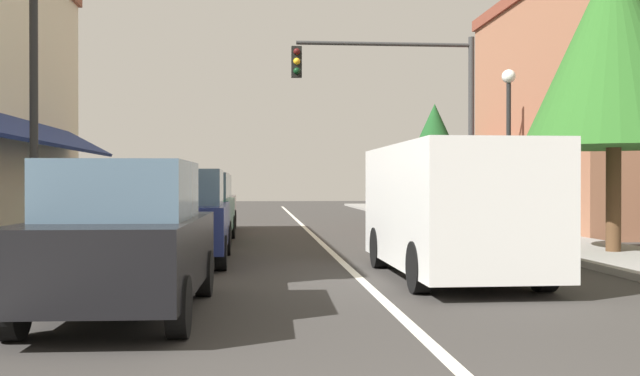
{
  "coord_description": "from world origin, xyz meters",
  "views": [
    {
      "loc": [
        -1.64,
        -3.25,
        1.53
      ],
      "look_at": [
        -0.29,
        12.46,
        1.41
      ],
      "focal_mm": 41.91,
      "sensor_mm": 36.0,
      "label": 1
    }
  ],
  "objects_px": {
    "parked_car_far_left": "(205,203)",
    "street_lamp_right_mid": "(509,124)",
    "traffic_signal_mast_arm": "(410,98)",
    "parked_car_third_left": "(198,208)",
    "street_lamp_left_near": "(34,70)",
    "parked_car_second_left": "(181,217)",
    "van_in_lane": "(451,206)",
    "parked_car_nearest_left": "(124,239)",
    "tree_right_far": "(435,138)",
    "tree_right_near": "(614,49)"
  },
  "relations": [
    {
      "from": "van_in_lane",
      "to": "street_lamp_right_mid",
      "type": "xyz_separation_m",
      "value": [
        3.45,
        7.24,
        1.89
      ]
    },
    {
      "from": "van_in_lane",
      "to": "tree_right_far",
      "type": "height_order",
      "value": "tree_right_far"
    },
    {
      "from": "tree_right_far",
      "to": "van_in_lane",
      "type": "bearing_deg",
      "value": -102.84
    },
    {
      "from": "parked_car_nearest_left",
      "to": "parked_car_far_left",
      "type": "height_order",
      "value": "same"
    },
    {
      "from": "parked_car_far_left",
      "to": "tree_right_far",
      "type": "relative_size",
      "value": 0.87
    },
    {
      "from": "street_lamp_left_near",
      "to": "parked_car_far_left",
      "type": "bearing_deg",
      "value": 82.58
    },
    {
      "from": "street_lamp_left_near",
      "to": "tree_right_near",
      "type": "xyz_separation_m",
      "value": [
        10.46,
        3.62,
        1.11
      ]
    },
    {
      "from": "parked_car_third_left",
      "to": "tree_right_far",
      "type": "relative_size",
      "value": 0.86
    },
    {
      "from": "parked_car_third_left",
      "to": "van_in_lane",
      "type": "height_order",
      "value": "van_in_lane"
    },
    {
      "from": "parked_car_nearest_left",
      "to": "traffic_signal_mast_arm",
      "type": "relative_size",
      "value": 0.7
    },
    {
      "from": "traffic_signal_mast_arm",
      "to": "street_lamp_left_near",
      "type": "relative_size",
      "value": 1.27
    },
    {
      "from": "parked_car_far_left",
      "to": "street_lamp_left_near",
      "type": "distance_m",
      "value": 12.66
    },
    {
      "from": "parked_car_second_left",
      "to": "tree_right_near",
      "type": "relative_size",
      "value": 0.65
    },
    {
      "from": "parked_car_third_left",
      "to": "traffic_signal_mast_arm",
      "type": "relative_size",
      "value": 0.7
    },
    {
      "from": "parked_car_far_left",
      "to": "street_lamp_right_mid",
      "type": "relative_size",
      "value": 0.92
    },
    {
      "from": "parked_car_nearest_left",
      "to": "traffic_signal_mast_arm",
      "type": "bearing_deg",
      "value": 66.51
    },
    {
      "from": "parked_car_second_left",
      "to": "tree_right_near",
      "type": "xyz_separation_m",
      "value": [
        8.69,
        0.38,
        3.37
      ]
    },
    {
      "from": "traffic_signal_mast_arm",
      "to": "tree_right_far",
      "type": "bearing_deg",
      "value": 71.52
    },
    {
      "from": "parked_car_nearest_left",
      "to": "parked_car_second_left",
      "type": "distance_m",
      "value": 5.57
    },
    {
      "from": "parked_car_second_left",
      "to": "parked_car_third_left",
      "type": "xyz_separation_m",
      "value": [
        -0.06,
        4.73,
        0.0
      ]
    },
    {
      "from": "parked_car_third_left",
      "to": "street_lamp_right_mid",
      "type": "distance_m",
      "value": 8.31
    },
    {
      "from": "parked_car_second_left",
      "to": "street_lamp_left_near",
      "type": "xyz_separation_m",
      "value": [
        -1.77,
        -3.25,
        2.26
      ]
    },
    {
      "from": "tree_right_far",
      "to": "tree_right_near",
      "type": "bearing_deg",
      "value": -90.0
    },
    {
      "from": "parked_car_nearest_left",
      "to": "parked_car_third_left",
      "type": "height_order",
      "value": "same"
    },
    {
      "from": "van_in_lane",
      "to": "traffic_signal_mast_arm",
      "type": "relative_size",
      "value": 0.88
    },
    {
      "from": "parked_car_far_left",
      "to": "van_in_lane",
      "type": "bearing_deg",
      "value": -67.39
    },
    {
      "from": "traffic_signal_mast_arm",
      "to": "parked_car_second_left",
      "type": "bearing_deg",
      "value": -128.16
    },
    {
      "from": "parked_car_nearest_left",
      "to": "parked_car_second_left",
      "type": "xyz_separation_m",
      "value": [
        0.1,
        5.57,
        0.0
      ]
    },
    {
      "from": "parked_car_nearest_left",
      "to": "tree_right_far",
      "type": "xyz_separation_m",
      "value": [
        8.79,
        21.28,
        2.49
      ]
    },
    {
      "from": "parked_car_nearest_left",
      "to": "tree_right_far",
      "type": "distance_m",
      "value": 23.16
    },
    {
      "from": "street_lamp_left_near",
      "to": "traffic_signal_mast_arm",
      "type": "bearing_deg",
      "value": 54.47
    },
    {
      "from": "parked_car_nearest_left",
      "to": "parked_car_far_left",
      "type": "bearing_deg",
      "value": 91.52
    },
    {
      "from": "parked_car_second_left",
      "to": "parked_car_far_left",
      "type": "xyz_separation_m",
      "value": [
        -0.16,
        9.1,
        0.0
      ]
    },
    {
      "from": "parked_car_third_left",
      "to": "parked_car_second_left",
      "type": "bearing_deg",
      "value": -88.93
    },
    {
      "from": "traffic_signal_mast_arm",
      "to": "parked_car_nearest_left",
      "type": "bearing_deg",
      "value": -114.77
    },
    {
      "from": "parked_car_far_left",
      "to": "van_in_lane",
      "type": "relative_size",
      "value": 0.79
    },
    {
      "from": "parked_car_third_left",
      "to": "street_lamp_left_near",
      "type": "xyz_separation_m",
      "value": [
        -1.71,
        -7.97,
        2.26
      ]
    },
    {
      "from": "parked_car_far_left",
      "to": "traffic_signal_mast_arm",
      "type": "height_order",
      "value": "traffic_signal_mast_arm"
    },
    {
      "from": "van_in_lane",
      "to": "tree_right_near",
      "type": "distance_m",
      "value": 6.0
    },
    {
      "from": "parked_car_nearest_left",
      "to": "parked_car_third_left",
      "type": "relative_size",
      "value": 1.01
    },
    {
      "from": "parked_car_nearest_left",
      "to": "street_lamp_left_near",
      "type": "distance_m",
      "value": 3.65
    },
    {
      "from": "street_lamp_left_near",
      "to": "tree_right_far",
      "type": "xyz_separation_m",
      "value": [
        10.46,
        18.96,
        0.22
      ]
    },
    {
      "from": "van_in_lane",
      "to": "parked_car_second_left",
      "type": "bearing_deg",
      "value": 149.13
    },
    {
      "from": "parked_car_nearest_left",
      "to": "parked_car_far_left",
      "type": "distance_m",
      "value": 14.68
    },
    {
      "from": "van_in_lane",
      "to": "tree_right_near",
      "type": "relative_size",
      "value": 0.83
    },
    {
      "from": "parked_car_far_left",
      "to": "van_in_lane",
      "type": "distance_m",
      "value": 12.62
    },
    {
      "from": "parked_car_nearest_left",
      "to": "tree_right_far",
      "type": "bearing_deg",
      "value": 68.85
    },
    {
      "from": "traffic_signal_mast_arm",
      "to": "parked_car_third_left",
      "type": "bearing_deg",
      "value": -154.53
    },
    {
      "from": "parked_car_nearest_left",
      "to": "street_lamp_right_mid",
      "type": "bearing_deg",
      "value": 52.97
    },
    {
      "from": "van_in_lane",
      "to": "traffic_signal_mast_arm",
      "type": "distance_m",
      "value": 10.72
    }
  ]
}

